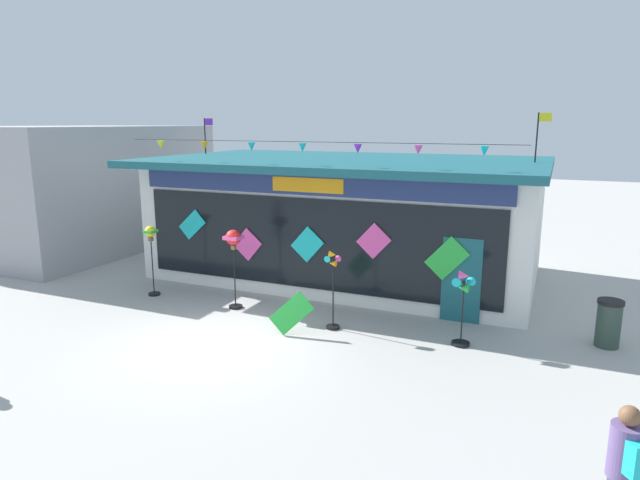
{
  "coord_description": "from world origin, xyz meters",
  "views": [
    {
      "loc": [
        6.31,
        -9.18,
        4.57
      ],
      "look_at": [
        1.08,
        2.88,
        1.75
      ],
      "focal_mm": 30.81,
      "sensor_mm": 36.0,
      "label": 1
    }
  ],
  "objects_px": {
    "wind_spinner_far_left": "(151,243)",
    "display_kite_on_ground": "(292,313)",
    "wind_spinner_center_left": "(333,281)",
    "wind_spinner_center_right": "(463,297)",
    "trash_bin": "(609,323)",
    "wind_spinner_left": "(234,245)",
    "kite_shop_building": "(349,216)",
    "person_mid_plaza": "(624,475)"
  },
  "relations": [
    {
      "from": "trash_bin",
      "to": "display_kite_on_ground",
      "type": "height_order",
      "value": "trash_bin"
    },
    {
      "from": "wind_spinner_center_right",
      "to": "display_kite_on_ground",
      "type": "bearing_deg",
      "value": -166.57
    },
    {
      "from": "wind_spinner_center_left",
      "to": "person_mid_plaza",
      "type": "bearing_deg",
      "value": -42.18
    },
    {
      "from": "kite_shop_building",
      "to": "person_mid_plaza",
      "type": "bearing_deg",
      "value": -54.73
    },
    {
      "from": "trash_bin",
      "to": "display_kite_on_ground",
      "type": "distance_m",
      "value": 6.64
    },
    {
      "from": "wind_spinner_far_left",
      "to": "display_kite_on_ground",
      "type": "xyz_separation_m",
      "value": [
        4.66,
        -1.04,
        -0.97
      ]
    },
    {
      "from": "wind_spinner_left",
      "to": "person_mid_plaza",
      "type": "distance_m",
      "value": 9.64
    },
    {
      "from": "person_mid_plaza",
      "to": "trash_bin",
      "type": "xyz_separation_m",
      "value": [
        0.31,
        6.17,
        -0.38
      ]
    },
    {
      "from": "wind_spinner_center_left",
      "to": "display_kite_on_ground",
      "type": "distance_m",
      "value": 1.15
    },
    {
      "from": "wind_spinner_far_left",
      "to": "display_kite_on_ground",
      "type": "distance_m",
      "value": 4.87
    },
    {
      "from": "wind_spinner_center_left",
      "to": "display_kite_on_ground",
      "type": "height_order",
      "value": "wind_spinner_center_left"
    },
    {
      "from": "kite_shop_building",
      "to": "person_mid_plaza",
      "type": "xyz_separation_m",
      "value": [
        6.65,
        -9.4,
        -0.91
      ]
    },
    {
      "from": "wind_spinner_far_left",
      "to": "display_kite_on_ground",
      "type": "relative_size",
      "value": 2.08
    },
    {
      "from": "wind_spinner_left",
      "to": "wind_spinner_center_right",
      "type": "xyz_separation_m",
      "value": [
        5.6,
        -0.17,
        -0.56
      ]
    },
    {
      "from": "wind_spinner_left",
      "to": "person_mid_plaza",
      "type": "bearing_deg",
      "value": -32.58
    },
    {
      "from": "wind_spinner_far_left",
      "to": "wind_spinner_left",
      "type": "distance_m",
      "value": 2.59
    },
    {
      "from": "person_mid_plaza",
      "to": "wind_spinner_far_left",
      "type": "bearing_deg",
      "value": -60.94
    },
    {
      "from": "wind_spinner_far_left",
      "to": "wind_spinner_left",
      "type": "relative_size",
      "value": 0.95
    },
    {
      "from": "wind_spinner_center_left",
      "to": "wind_spinner_center_right",
      "type": "height_order",
      "value": "wind_spinner_center_left"
    },
    {
      "from": "kite_shop_building",
      "to": "display_kite_on_ground",
      "type": "xyz_separation_m",
      "value": [
        0.63,
        -5.24,
        -1.31
      ]
    },
    {
      "from": "wind_spinner_center_right",
      "to": "display_kite_on_ground",
      "type": "xyz_separation_m",
      "value": [
        -3.52,
        -0.84,
        -0.58
      ]
    },
    {
      "from": "wind_spinner_left",
      "to": "trash_bin",
      "type": "bearing_deg",
      "value": 6.76
    },
    {
      "from": "trash_bin",
      "to": "wind_spinner_left",
      "type": "bearing_deg",
      "value": -173.24
    },
    {
      "from": "display_kite_on_ground",
      "to": "wind_spinner_center_right",
      "type": "bearing_deg",
      "value": 13.43
    },
    {
      "from": "wind_spinner_left",
      "to": "wind_spinner_center_left",
      "type": "xyz_separation_m",
      "value": [
        2.79,
        -0.36,
        -0.51
      ]
    },
    {
      "from": "wind_spinner_far_left",
      "to": "person_mid_plaza",
      "type": "xyz_separation_m",
      "value": [
        10.68,
        -5.2,
        -0.56
      ]
    },
    {
      "from": "wind_spinner_center_right",
      "to": "kite_shop_building",
      "type": "bearing_deg",
      "value": 133.35
    },
    {
      "from": "wind_spinner_left",
      "to": "person_mid_plaza",
      "type": "xyz_separation_m",
      "value": [
        8.1,
        -5.17,
        -0.74
      ]
    },
    {
      "from": "wind_spinner_center_right",
      "to": "wind_spinner_center_left",
      "type": "bearing_deg",
      "value": -176.21
    },
    {
      "from": "wind_spinner_center_right",
      "to": "display_kite_on_ground",
      "type": "relative_size",
      "value": 1.76
    },
    {
      "from": "wind_spinner_far_left",
      "to": "display_kite_on_ground",
      "type": "height_order",
      "value": "wind_spinner_far_left"
    },
    {
      "from": "wind_spinner_center_left",
      "to": "display_kite_on_ground",
      "type": "bearing_deg",
      "value": -137.17
    },
    {
      "from": "wind_spinner_left",
      "to": "display_kite_on_ground",
      "type": "bearing_deg",
      "value": -26.04
    },
    {
      "from": "wind_spinner_left",
      "to": "display_kite_on_ground",
      "type": "height_order",
      "value": "wind_spinner_left"
    },
    {
      "from": "wind_spinner_left",
      "to": "wind_spinner_center_left",
      "type": "height_order",
      "value": "wind_spinner_left"
    },
    {
      "from": "person_mid_plaza",
      "to": "display_kite_on_ground",
      "type": "bearing_deg",
      "value": -69.64
    },
    {
      "from": "wind_spinner_center_right",
      "to": "person_mid_plaza",
      "type": "distance_m",
      "value": 5.59
    },
    {
      "from": "kite_shop_building",
      "to": "wind_spinner_center_right",
      "type": "bearing_deg",
      "value": -46.65
    },
    {
      "from": "kite_shop_building",
      "to": "wind_spinner_center_left",
      "type": "distance_m",
      "value": 4.83
    },
    {
      "from": "kite_shop_building",
      "to": "wind_spinner_center_left",
      "type": "height_order",
      "value": "kite_shop_building"
    },
    {
      "from": "wind_spinner_far_left",
      "to": "wind_spinner_center_right",
      "type": "distance_m",
      "value": 8.2
    },
    {
      "from": "wind_spinner_left",
      "to": "wind_spinner_center_right",
      "type": "height_order",
      "value": "wind_spinner_left"
    }
  ]
}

